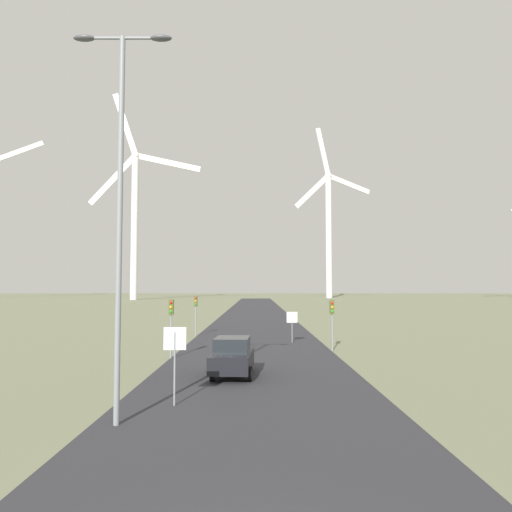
{
  "coord_description": "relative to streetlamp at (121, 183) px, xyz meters",
  "views": [
    {
      "loc": [
        0.05,
        -7.15,
        4.22
      ],
      "look_at": [
        0.0,
        15.76,
        5.62
      ],
      "focal_mm": 35.0,
      "sensor_mm": 36.0,
      "label": 1
    }
  ],
  "objects": [
    {
      "name": "road_surface",
      "position": [
        4.22,
        39.7,
        -7.45
      ],
      "size": [
        10.0,
        240.0,
        0.01
      ],
      "color": "#2D2D33",
      "rests_on": "ground"
    },
    {
      "name": "streetlamp",
      "position": [
        0.0,
        0.0,
        0.0
      ],
      "size": [
        3.15,
        0.32,
        12.24
      ],
      "color": "gray",
      "rests_on": "ground"
    },
    {
      "name": "stop_sign_near",
      "position": [
        1.36,
        2.49,
        -5.52
      ],
      "size": [
        0.81,
        0.07,
        2.77
      ],
      "color": "gray",
      "rests_on": "ground"
    },
    {
      "name": "stop_sign_far",
      "position": [
        6.97,
        22.25,
        -5.85
      ],
      "size": [
        0.81,
        0.07,
        2.3
      ],
      "color": "gray",
      "rests_on": "ground"
    },
    {
      "name": "traffic_light_post_near_left",
      "position": [
        -0.75,
        14.1,
        -4.92
      ],
      "size": [
        0.28,
        0.34,
        3.45
      ],
      "color": "gray",
      "rests_on": "ground"
    },
    {
      "name": "traffic_light_post_near_right",
      "position": [
        9.27,
        17.5,
        -5.02
      ],
      "size": [
        0.28,
        0.34,
        3.3
      ],
      "color": "gray",
      "rests_on": "ground"
    },
    {
      "name": "traffic_light_post_mid_left",
      "position": [
        -0.96,
        27.86,
        -4.95
      ],
      "size": [
        0.28,
        0.33,
        3.4
      ],
      "color": "gray",
      "rests_on": "ground"
    },
    {
      "name": "car_approaching",
      "position": [
        3.14,
        8.27,
        -6.54
      ],
      "size": [
        2.04,
        4.2,
        1.83
      ],
      "color": "black",
      "rests_on": "ground"
    },
    {
      "name": "wind_turbine_left",
      "position": [
        -34.72,
        143.35,
        21.51
      ],
      "size": [
        35.65,
        3.32,
        66.92
      ],
      "color": "white",
      "rests_on": "ground"
    },
    {
      "name": "wind_turbine_center",
      "position": [
        31.2,
        168.21,
        20.45
      ],
      "size": [
        29.88,
        10.53,
        63.3
      ],
      "color": "white",
      "rests_on": "ground"
    }
  ]
}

